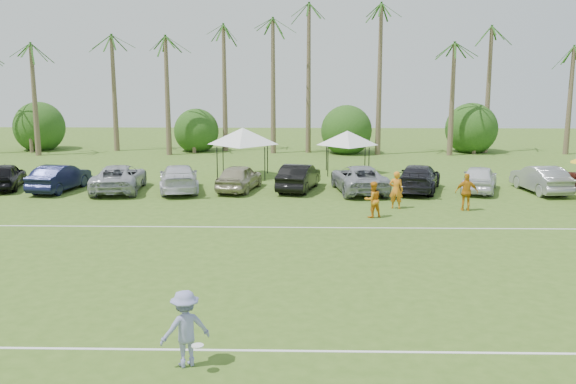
{
  "coord_description": "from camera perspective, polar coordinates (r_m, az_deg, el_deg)",
  "views": [
    {
      "loc": [
        2.62,
        -12.19,
        6.59
      ],
      "look_at": [
        2.0,
        13.61,
        1.6
      ],
      "focal_mm": 40.0,
      "sensor_mm": 36.0,
      "label": 1
    }
  ],
  "objects": [
    {
      "name": "field_lines",
      "position": [
        21.4,
        -5.76,
        -7.04
      ],
      "size": [
        80.0,
        12.1,
        0.01
      ],
      "color": "white",
      "rests_on": "ground"
    },
    {
      "name": "palm_tree_1",
      "position": [
        53.92,
        -20.44,
        12.15
      ],
      "size": [
        2.4,
        2.4,
        9.9
      ],
      "color": "brown",
      "rests_on": "ground"
    },
    {
      "name": "palm_tree_2",
      "position": [
        52.34,
        -15.28,
        13.44
      ],
      "size": [
        2.4,
        2.4,
        10.9
      ],
      "color": "brown",
      "rests_on": "ground"
    },
    {
      "name": "palm_tree_3",
      "position": [
        51.42,
        -10.91,
        14.63
      ],
      "size": [
        2.4,
        2.4,
        11.9
      ],
      "color": "brown",
      "rests_on": "ground"
    },
    {
      "name": "palm_tree_4",
      "position": [
        50.63,
        -6.27,
        11.89
      ],
      "size": [
        2.4,
        2.4,
        8.9
      ],
      "color": "brown",
      "rests_on": "ground"
    },
    {
      "name": "palm_tree_5",
      "position": [
        50.29,
        -1.66,
        12.95
      ],
      "size": [
        2.4,
        2.4,
        9.9
      ],
      "color": "brown",
      "rests_on": "ground"
    },
    {
      "name": "palm_tree_6",
      "position": [
        50.28,
        3.03,
        13.92
      ],
      "size": [
        2.4,
        2.4,
        10.9
      ],
      "color": "brown",
      "rests_on": "ground"
    },
    {
      "name": "palm_tree_7",
      "position": [
        50.6,
        7.73,
        14.78
      ],
      "size": [
        2.4,
        2.4,
        11.9
      ],
      "color": "brown",
      "rests_on": "ground"
    },
    {
      "name": "palm_tree_8",
      "position": [
        51.26,
        13.34,
        11.65
      ],
      "size": [
        2.4,
        2.4,
        8.9
      ],
      "color": "brown",
      "rests_on": "ground"
    },
    {
      "name": "palm_tree_9",
      "position": [
        52.53,
        18.85,
        12.3
      ],
      "size": [
        2.4,
        2.4,
        9.9
      ],
      "color": "brown",
      "rests_on": "ground"
    },
    {
      "name": "palm_tree_10",
      "position": [
        54.24,
        24.08,
        12.79
      ],
      "size": [
        2.4,
        2.4,
        10.9
      ],
      "color": "brown",
      "rests_on": "ground"
    },
    {
      "name": "bush_tree_0",
      "position": [
        55.78,
        -21.53,
        5.26
      ],
      "size": [
        4.0,
        4.0,
        4.0
      ],
      "color": "brown",
      "rests_on": "ground"
    },
    {
      "name": "bush_tree_1",
      "position": [
        52.13,
        -8.19,
        5.56
      ],
      "size": [
        4.0,
        4.0,
        4.0
      ],
      "color": "brown",
      "rests_on": "ground"
    },
    {
      "name": "bush_tree_2",
      "position": [
        51.53,
        5.15,
        5.56
      ],
      "size": [
        4.0,
        4.0,
        4.0
      ],
      "color": "brown",
      "rests_on": "ground"
    },
    {
      "name": "bush_tree_3",
      "position": [
        53.13,
        16.02,
        5.35
      ],
      "size": [
        4.0,
        4.0,
        4.0
      ],
      "color": "brown",
      "rests_on": "ground"
    },
    {
      "name": "sideline_player_a",
      "position": [
        30.92,
        9.59,
        0.19
      ],
      "size": [
        0.74,
        0.58,
        1.8
      ],
      "primitive_type": "imported",
      "rotation": [
        0.0,
        0.0,
        2.89
      ],
      "color": "orange",
      "rests_on": "ground"
    },
    {
      "name": "sideline_player_b",
      "position": [
        28.93,
        7.54,
        -0.67
      ],
      "size": [
        0.97,
        0.87,
        1.63
      ],
      "primitive_type": "imported",
      "rotation": [
        0.0,
        0.0,
        3.53
      ],
      "color": "orange",
      "rests_on": "ground"
    },
    {
      "name": "sideline_player_c",
      "position": [
        31.18,
        15.6,
        -0.01
      ],
      "size": [
        1.09,
        0.59,
        1.77
      ],
      "primitive_type": "imported",
      "rotation": [
        0.0,
        0.0,
        2.99
      ],
      "color": "orange",
      "rests_on": "ground"
    },
    {
      "name": "canopy_tent_left",
      "position": [
        39.27,
        -4.05,
        5.72
      ],
      "size": [
        4.37,
        4.37,
        3.54
      ],
      "color": "black",
      "rests_on": "ground"
    },
    {
      "name": "canopy_tent_right",
      "position": [
        40.73,
        5.31,
        5.44
      ],
      "size": [
        3.92,
        3.92,
        3.18
      ],
      "color": "black",
      "rests_on": "ground"
    },
    {
      "name": "frisbee_player",
      "position": [
        14.81,
        -9.11,
        -11.88
      ],
      "size": [
        1.31,
        1.1,
        1.76
      ],
      "rotation": [
        0.0,
        0.0,
        3.61
      ],
      "color": "#8587BD",
      "rests_on": "ground"
    },
    {
      "name": "parked_car_0",
      "position": [
        38.84,
        -23.87,
        1.32
      ],
      "size": [
        2.58,
        4.53,
        1.45
      ],
      "primitive_type": "imported",
      "rotation": [
        0.0,
        0.0,
        3.35
      ],
      "color": "black",
      "rests_on": "ground"
    },
    {
      "name": "parked_car_1",
      "position": [
        37.1,
        -19.63,
        1.21
      ],
      "size": [
        2.27,
        4.61,
        1.45
      ],
      "primitive_type": "imported",
      "rotation": [
        0.0,
        0.0,
        2.97
      ],
      "color": "black",
      "rests_on": "ground"
    },
    {
      "name": "parked_car_2",
      "position": [
        36.07,
        -14.78,
        1.22
      ],
      "size": [
        2.89,
        5.43,
        1.45
      ],
      "primitive_type": "imported",
      "rotation": [
        0.0,
        0.0,
        3.24
      ],
      "color": "#A0A1A9",
      "rests_on": "ground"
    },
    {
      "name": "parked_car_3",
      "position": [
        35.35,
        -9.68,
        1.24
      ],
      "size": [
        2.99,
        5.31,
        1.45
      ],
      "primitive_type": "imported",
      "rotation": [
        0.0,
        0.0,
        3.34
      ],
      "color": "silver",
      "rests_on": "ground"
    },
    {
      "name": "parked_car_4",
      "position": [
        35.15,
        -4.36,
        1.31
      ],
      "size": [
        2.53,
        4.52,
        1.45
      ],
      "primitive_type": "imported",
      "rotation": [
        0.0,
        0.0,
        2.94
      ],
      "color": "tan",
      "rests_on": "ground"
    },
    {
      "name": "parked_car_5",
      "position": [
        35.14,
        0.97,
        1.34
      ],
      "size": [
        2.51,
        4.65,
        1.45
      ],
      "primitive_type": "imported",
      "rotation": [
        0.0,
        0.0,
        2.91
      ],
      "color": "black",
      "rests_on": "ground"
    },
    {
      "name": "parked_car_6",
      "position": [
        34.86,
        6.33,
        1.19
      ],
      "size": [
        3.09,
        5.51,
        1.45
      ],
      "primitive_type": "imported",
      "rotation": [
        0.0,
        0.0,
        3.28
      ],
      "color": "#92959D",
      "rests_on": "ground"
    },
    {
      "name": "parked_car_7",
      "position": [
        35.58,
        11.53,
        1.24
      ],
      "size": [
        3.35,
        5.38,
        1.45
      ],
      "primitive_type": "imported",
      "rotation": [
        0.0,
        0.0,
        2.86
      ],
      "color": "black",
      "rests_on": "ground"
    },
    {
      "name": "parked_car_8",
      "position": [
        36.23,
        16.64,
        1.17
      ],
      "size": [
        3.02,
        4.59,
        1.45
      ],
      "primitive_type": "imported",
      "rotation": [
        0.0,
        0.0,
        2.81
      ],
      "color": "silver",
      "rests_on": "ground"
    },
    {
      "name": "parked_car_9",
      "position": [
        37.11,
        21.55,
        1.08
      ],
      "size": [
        2.09,
        4.57,
        1.45
      ],
      "primitive_type": "imported",
      "rotation": [
        0.0,
        0.0,
        3.27
      ],
      "color": "gray",
      "rests_on": "ground"
    }
  ]
}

